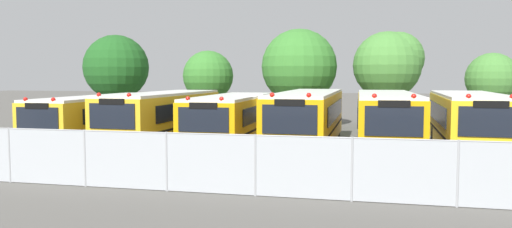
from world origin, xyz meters
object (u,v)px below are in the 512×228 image
object	(u,v)px
tree_0	(116,67)
tree_1	(209,76)
school_bus_5	(469,121)
school_bus_0	(102,116)
school_bus_2	(233,119)
tree_3	(390,63)
tree_4	(494,78)
tree_2	(298,66)
school_bus_4	(386,120)
school_bus_1	(164,116)
school_bus_3	(308,118)

from	to	relation	value
tree_0	tree_1	distance (m)	6.83
tree_0	school_bus_5	bearing A→B (deg)	-23.41
tree_0	tree_1	bearing A→B (deg)	1.14
tree_0	school_bus_0	bearing A→B (deg)	-65.71
school_bus_2	tree_3	size ratio (longest dim) A/B	1.53
school_bus_5	tree_4	size ratio (longest dim) A/B	1.98
tree_1	tree_2	world-z (taller)	tree_2
school_bus_0	tree_0	world-z (taller)	tree_0
tree_0	tree_3	world-z (taller)	tree_0
school_bus_5	tree_4	bearing A→B (deg)	-105.07
school_bus_5	tree_1	world-z (taller)	tree_1
tree_3	school_bus_4	bearing A→B (deg)	-92.63
tree_0	school_bus_4	bearing A→B (deg)	-27.88
school_bus_5	tree_2	distance (m)	13.50
school_bus_1	school_bus_4	world-z (taller)	school_bus_4
tree_0	tree_1	size ratio (longest dim) A/B	1.23
tree_3	school_bus_3	bearing A→B (deg)	-111.55
school_bus_0	school_bus_2	world-z (taller)	school_bus_2
tree_2	school_bus_2	bearing A→B (deg)	-99.21
tree_4	school_bus_0	bearing A→B (deg)	-152.27
tree_3	tree_0	bearing A→B (deg)	-178.24
school_bus_0	school_bus_5	distance (m)	17.55
tree_1	school_bus_5	bearing A→B (deg)	-32.57
school_bus_5	tree_3	size ratio (longest dim) A/B	1.55
school_bus_1	tree_3	size ratio (longest dim) A/B	1.59
tree_2	school_bus_5	bearing A→B (deg)	-48.01
school_bus_2	tree_0	distance (m)	15.05
school_bus_2	tree_1	xyz separation A→B (m)	(-4.47, 9.75, 2.02)
school_bus_3	tree_0	size ratio (longest dim) A/B	1.78
school_bus_4	tree_1	world-z (taller)	tree_1
school_bus_3	school_bus_5	size ratio (longest dim) A/B	1.16
school_bus_0	tree_2	distance (m)	13.35
school_bus_5	tree_2	bearing A→B (deg)	-46.40
school_bus_0	school_bus_4	xyz separation A→B (m)	(14.08, -0.33, 0.13)
school_bus_0	tree_0	distance (m)	10.61
school_bus_0	tree_1	bearing A→B (deg)	-106.04
school_bus_5	tree_3	bearing A→B (deg)	-71.71
school_bus_4	tree_1	distance (m)	15.24
school_bus_4	tree_0	xyz separation A→B (m)	(-18.30, 9.68, 2.57)
school_bus_1	tree_1	bearing A→B (deg)	-83.36
school_bus_0	school_bus_2	size ratio (longest dim) A/B	1.11
school_bus_2	tree_4	distance (m)	17.88
tree_2	tree_3	xyz separation A→B (m)	(5.87, 0.15, 0.19)
school_bus_2	school_bus_4	size ratio (longest dim) A/B	0.93
tree_4	school_bus_5	bearing A→B (deg)	-106.68
school_bus_1	school_bus_4	distance (m)	10.58
school_bus_0	tree_2	xyz separation A→B (m)	(8.68, 9.78, 2.69)
school_bus_4	tree_2	bearing A→B (deg)	-63.52
school_bus_1	tree_1	distance (m)	9.95
school_bus_5	tree_1	size ratio (longest dim) A/B	1.88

